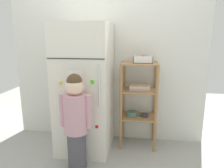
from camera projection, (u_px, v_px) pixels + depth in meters
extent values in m
plane|color=#999993|center=(103.00, 149.00, 2.71)|extent=(6.00, 6.00, 0.00)
cube|color=silver|center=(107.00, 65.00, 2.85)|extent=(2.60, 0.03, 2.06)
cube|color=silver|center=(85.00, 89.00, 2.59)|extent=(0.63, 0.65, 1.56)
cube|color=black|center=(75.00, 59.00, 2.18)|extent=(0.62, 0.01, 0.01)
cylinder|color=silver|center=(99.00, 86.00, 2.19)|extent=(0.02, 0.02, 0.45)
cube|color=white|center=(75.00, 77.00, 2.23)|extent=(0.14, 0.01, 0.16)
cube|color=blue|center=(78.00, 94.00, 2.26)|extent=(0.03, 0.01, 0.03)
cube|color=yellow|center=(60.00, 83.00, 2.27)|extent=(0.03, 0.01, 0.03)
cube|color=#BF1265|center=(84.00, 102.00, 2.27)|extent=(0.03, 0.02, 0.03)
cube|color=red|center=(97.00, 127.00, 2.32)|extent=(0.03, 0.01, 0.03)
cube|color=#C66229|center=(74.00, 116.00, 2.33)|extent=(0.04, 0.02, 0.04)
cube|color=orange|center=(81.00, 92.00, 2.25)|extent=(0.04, 0.02, 0.04)
cube|color=#3AD613|center=(92.00, 82.00, 2.21)|extent=(0.04, 0.02, 0.04)
cube|color=#4D4B53|center=(77.00, 151.00, 2.26)|extent=(0.17, 0.11, 0.43)
cylinder|color=#BF8C99|center=(76.00, 114.00, 2.17)|extent=(0.25, 0.25, 0.41)
sphere|color=#BF8C99|center=(77.00, 93.00, 2.19)|extent=(0.11, 0.11, 0.11)
sphere|color=beige|center=(75.00, 86.00, 2.10)|extent=(0.18, 0.18, 0.18)
sphere|color=#4C3823|center=(74.00, 81.00, 2.09)|extent=(0.16, 0.16, 0.16)
cylinder|color=#BF8C99|center=(63.00, 110.00, 2.18)|extent=(0.07, 0.07, 0.35)
cylinder|color=#BF8C99|center=(88.00, 112.00, 2.14)|extent=(0.07, 0.07, 0.35)
cylinder|color=#9E7247|center=(121.00, 108.00, 2.59)|extent=(0.04, 0.04, 1.09)
cylinder|color=#9E7247|center=(156.00, 110.00, 2.53)|extent=(0.04, 0.04, 1.09)
cylinder|color=#9E7247|center=(123.00, 101.00, 2.88)|extent=(0.04, 0.04, 1.09)
cylinder|color=#9E7247|center=(155.00, 102.00, 2.82)|extent=(0.04, 0.04, 1.09)
cube|color=#9E7247|center=(140.00, 63.00, 2.58)|extent=(0.44, 0.31, 0.02)
cube|color=#9E7247|center=(139.00, 90.00, 2.66)|extent=(0.44, 0.31, 0.02)
cube|color=#9E7247|center=(138.00, 117.00, 2.74)|extent=(0.44, 0.31, 0.02)
cube|color=#B293A3|center=(140.00, 89.00, 2.65)|extent=(0.25, 0.18, 0.03)
cube|color=#C6AD8E|center=(140.00, 86.00, 2.65)|extent=(0.25, 0.18, 0.03)
cylinder|color=#4C7266|center=(132.00, 114.00, 2.74)|extent=(0.14, 0.14, 0.06)
cylinder|color=#2D384C|center=(144.00, 115.00, 2.72)|extent=(0.10, 0.10, 0.04)
cube|color=white|center=(143.00, 63.00, 2.58)|extent=(0.23, 0.16, 0.01)
cube|color=white|center=(143.00, 60.00, 2.49)|extent=(0.23, 0.01, 0.09)
cube|color=white|center=(143.00, 59.00, 2.64)|extent=(0.23, 0.01, 0.09)
cube|color=white|center=(134.00, 59.00, 2.58)|extent=(0.01, 0.16, 0.09)
cube|color=white|center=(152.00, 59.00, 2.55)|extent=(0.01, 0.16, 0.09)
sphere|color=#9F2B10|center=(142.00, 59.00, 2.59)|extent=(0.08, 0.08, 0.08)
sphere|color=#B63F1F|center=(146.00, 59.00, 2.54)|extent=(0.08, 0.08, 0.08)
sphere|color=#AC2C12|center=(145.00, 59.00, 2.57)|extent=(0.07, 0.07, 0.07)
sphere|color=orange|center=(140.00, 59.00, 2.56)|extent=(0.08, 0.08, 0.08)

